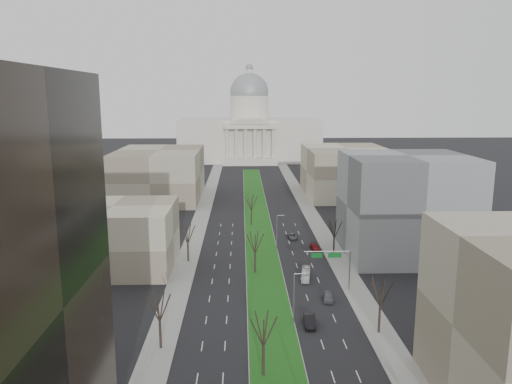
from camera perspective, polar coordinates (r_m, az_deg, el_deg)
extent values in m
plane|color=black|center=(147.02, 0.24, -3.83)|extent=(600.00, 600.00, 0.00)
cube|color=#999993|center=(146.04, 0.26, -3.90)|extent=(8.00, 222.00, 0.15)
cube|color=#134813|center=(146.01, 0.26, -3.86)|extent=(7.70, 221.70, 0.06)
cube|color=gray|center=(123.58, -7.55, -6.80)|extent=(5.00, 330.00, 0.15)
cube|color=gray|center=(124.94, 8.74, -6.64)|extent=(5.00, 330.00, 0.15)
cube|color=beige|center=(293.17, -0.75, 6.03)|extent=(80.00, 40.00, 24.00)
cube|color=beige|center=(271.41, -0.66, 3.50)|extent=(30.00, 6.00, 4.00)
cube|color=beige|center=(269.56, -0.67, 7.50)|extent=(28.00, 5.00, 2.50)
cube|color=beige|center=(269.44, -0.67, 7.93)|extent=(20.00, 5.00, 1.80)
cube|color=beige|center=(269.35, -0.67, 8.27)|extent=(12.00, 5.00, 1.60)
cylinder|color=beige|center=(292.13, -0.76, 9.55)|extent=(22.00, 22.00, 14.00)
sphere|color=gray|center=(292.03, -0.76, 11.31)|extent=(22.00, 22.00, 22.00)
cylinder|color=beige|center=(292.28, -0.77, 13.47)|extent=(4.00, 4.00, 4.00)
sphere|color=gray|center=(292.42, -0.77, 14.06)|extent=(4.00, 4.00, 4.00)
cylinder|color=beige|center=(270.33, -3.33, 5.58)|extent=(2.00, 2.00, 16.00)
cylinder|color=beige|center=(270.24, -2.26, 5.59)|extent=(2.00, 2.00, 16.00)
cylinder|color=beige|center=(270.23, -1.20, 5.60)|extent=(2.00, 2.00, 16.00)
cylinder|color=beige|center=(270.32, -0.13, 5.60)|extent=(2.00, 2.00, 16.00)
cylinder|color=beige|center=(270.51, 0.93, 5.60)|extent=(2.00, 2.00, 16.00)
cylinder|color=beige|center=(270.78, 1.99, 5.60)|extent=(2.00, 2.00, 16.00)
cube|color=gray|center=(114.85, -15.89, -4.92)|extent=(26.00, 22.00, 14.00)
cube|color=#5A5C5E|center=(123.16, 16.73, -1.50)|extent=(28.00, 26.00, 24.00)
cube|color=gray|center=(186.71, -10.98, 2.00)|extent=(30.00, 40.00, 18.00)
cube|color=gray|center=(193.34, 10.22, 2.33)|extent=(30.00, 40.00, 18.00)
cylinder|color=black|center=(79.52, -10.87, -15.78)|extent=(0.40, 0.40, 4.32)
cylinder|color=black|center=(116.30, -7.77, -6.91)|extent=(0.40, 0.40, 4.22)
cylinder|color=black|center=(85.02, 13.91, -14.03)|extent=(0.40, 0.40, 4.42)
cylinder|color=black|center=(121.50, 8.88, -6.20)|extent=(0.40, 0.40, 4.03)
cylinder|color=black|center=(71.57, 0.84, -18.81)|extent=(0.40, 0.40, 4.32)
cylinder|color=black|center=(108.08, -0.10, -8.19)|extent=(0.40, 0.40, 4.32)
cylinder|color=black|center=(146.43, -0.54, -3.02)|extent=(0.40, 0.40, 4.32)
cylinder|color=gray|center=(84.33, 4.35, -12.23)|extent=(0.20, 0.20, 9.00)
cylinder|color=gray|center=(82.71, 5.02, -9.29)|extent=(1.80, 0.12, 0.12)
cylinder|color=gray|center=(121.94, 2.39, -4.79)|extent=(0.20, 0.20, 9.00)
cylinder|color=gray|center=(120.83, 2.83, -2.68)|extent=(1.80, 0.12, 0.12)
cylinder|color=gray|center=(100.24, 10.65, -8.84)|extent=(0.24, 0.24, 8.00)
cylinder|color=gray|center=(98.11, 8.14, -6.73)|extent=(9.00, 0.18, 0.18)
cube|color=#0C591E|center=(98.69, 8.99, -7.14)|extent=(2.60, 0.08, 1.00)
cube|color=#0C591E|center=(98.11, 6.96, -7.19)|extent=(2.20, 0.08, 1.00)
imported|color=#56585F|center=(95.99, 8.24, -11.74)|extent=(2.36, 4.77, 1.56)
imported|color=black|center=(86.16, 6.15, -14.40)|extent=(2.14, 5.28, 1.71)
imported|color=maroon|center=(124.76, 6.77, -6.32)|extent=(2.48, 4.90, 1.36)
imported|color=#484C4F|center=(133.87, 4.17, -5.06)|extent=(2.70, 5.04, 1.35)
imported|color=white|center=(105.97, 5.71, -9.32)|extent=(2.72, 7.19, 1.96)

